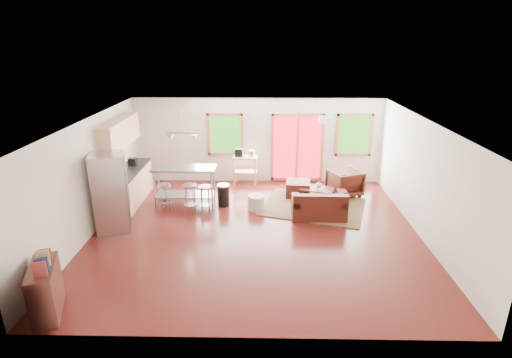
{
  "coord_description": "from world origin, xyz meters",
  "views": [
    {
      "loc": [
        0.17,
        -8.37,
        4.3
      ],
      "look_at": [
        0.0,
        0.3,
        1.2
      ],
      "focal_mm": 28.0,
      "sensor_mm": 36.0,
      "label": 1
    }
  ],
  "objects_px": {
    "loveseat": "(319,207)",
    "kitchen_cart": "(245,160)",
    "armchair": "(344,181)",
    "refrigerator": "(111,192)",
    "coffee_table": "(317,190)",
    "ottoman": "(298,189)",
    "rug": "(313,207)",
    "island": "(184,179)"
  },
  "relations": [
    {
      "from": "ottoman",
      "to": "kitchen_cart",
      "type": "xyz_separation_m",
      "value": [
        -1.56,
        0.92,
        0.55
      ]
    },
    {
      "from": "coffee_table",
      "to": "kitchen_cart",
      "type": "relative_size",
      "value": 0.9
    },
    {
      "from": "rug",
      "to": "refrigerator",
      "type": "distance_m",
      "value": 5.12
    },
    {
      "from": "coffee_table",
      "to": "refrigerator",
      "type": "xyz_separation_m",
      "value": [
        -5.0,
        -1.84,
        0.62
      ]
    },
    {
      "from": "refrigerator",
      "to": "kitchen_cart",
      "type": "relative_size",
      "value": 1.63
    },
    {
      "from": "loveseat",
      "to": "ottoman",
      "type": "distance_m",
      "value": 1.51
    },
    {
      "from": "loveseat",
      "to": "island",
      "type": "relative_size",
      "value": 0.81
    },
    {
      "from": "rug",
      "to": "kitchen_cart",
      "type": "relative_size",
      "value": 2.3
    },
    {
      "from": "refrigerator",
      "to": "kitchen_cart",
      "type": "distance_m",
      "value": 4.26
    },
    {
      "from": "rug",
      "to": "armchair",
      "type": "bearing_deg",
      "value": 42.39
    },
    {
      "from": "rug",
      "to": "loveseat",
      "type": "height_order",
      "value": "loveseat"
    },
    {
      "from": "refrigerator",
      "to": "coffee_table",
      "type": "bearing_deg",
      "value": 4.11
    },
    {
      "from": "refrigerator",
      "to": "island",
      "type": "distance_m",
      "value": 2.06
    },
    {
      "from": "armchair",
      "to": "kitchen_cart",
      "type": "distance_m",
      "value": 3.02
    },
    {
      "from": "loveseat",
      "to": "armchair",
      "type": "height_order",
      "value": "armchair"
    },
    {
      "from": "coffee_table",
      "to": "ottoman",
      "type": "height_order",
      "value": "ottoman"
    },
    {
      "from": "rug",
      "to": "kitchen_cart",
      "type": "height_order",
      "value": "kitchen_cart"
    },
    {
      "from": "armchair",
      "to": "island",
      "type": "height_order",
      "value": "island"
    },
    {
      "from": "coffee_table",
      "to": "island",
      "type": "xyz_separation_m",
      "value": [
        -3.59,
        -0.34,
        0.42
      ]
    },
    {
      "from": "kitchen_cart",
      "to": "coffee_table",
      "type": "bearing_deg",
      "value": -31.13
    },
    {
      "from": "loveseat",
      "to": "kitchen_cart",
      "type": "distance_m",
      "value": 3.13
    },
    {
      "from": "loveseat",
      "to": "refrigerator",
      "type": "xyz_separation_m",
      "value": [
        -4.9,
        -0.7,
        0.64
      ]
    },
    {
      "from": "armchair",
      "to": "ottoman",
      "type": "bearing_deg",
      "value": -18.03
    },
    {
      "from": "armchair",
      "to": "ottoman",
      "type": "relative_size",
      "value": 1.28
    },
    {
      "from": "armchair",
      "to": "kitchen_cart",
      "type": "relative_size",
      "value": 0.75
    },
    {
      "from": "coffee_table",
      "to": "ottoman",
      "type": "bearing_deg",
      "value": 147.28
    },
    {
      "from": "armchair",
      "to": "coffee_table",
      "type": "bearing_deg",
      "value": 4.65
    },
    {
      "from": "loveseat",
      "to": "kitchen_cart",
      "type": "xyz_separation_m",
      "value": [
        -1.97,
        2.38,
        0.49
      ]
    },
    {
      "from": "ottoman",
      "to": "armchair",
      "type": "bearing_deg",
      "value": 3.81
    },
    {
      "from": "refrigerator",
      "to": "island",
      "type": "xyz_separation_m",
      "value": [
        1.41,
        1.49,
        -0.2
      ]
    },
    {
      "from": "rug",
      "to": "armchair",
      "type": "relative_size",
      "value": 3.08
    },
    {
      "from": "refrigerator",
      "to": "ottoman",
      "type": "bearing_deg",
      "value": 9.57
    },
    {
      "from": "loveseat",
      "to": "kitchen_cart",
      "type": "relative_size",
      "value": 1.19
    },
    {
      "from": "coffee_table",
      "to": "ottoman",
      "type": "xyz_separation_m",
      "value": [
        -0.5,
        0.32,
        -0.09
      ]
    },
    {
      "from": "loveseat",
      "to": "refrigerator",
      "type": "height_order",
      "value": "refrigerator"
    },
    {
      "from": "kitchen_cart",
      "to": "island",
      "type": "bearing_deg",
      "value": -133.97
    },
    {
      "from": "loveseat",
      "to": "armchair",
      "type": "bearing_deg",
      "value": 60.13
    },
    {
      "from": "loveseat",
      "to": "rug",
      "type": "bearing_deg",
      "value": 95.63
    },
    {
      "from": "loveseat",
      "to": "island",
      "type": "bearing_deg",
      "value": 168.13
    },
    {
      "from": "armchair",
      "to": "refrigerator",
      "type": "height_order",
      "value": "refrigerator"
    },
    {
      "from": "armchair",
      "to": "kitchen_cart",
      "type": "xyz_separation_m",
      "value": [
        -2.88,
        0.83,
        0.35
      ]
    },
    {
      "from": "ottoman",
      "to": "coffee_table",
      "type": "bearing_deg",
      "value": -32.72
    }
  ]
}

